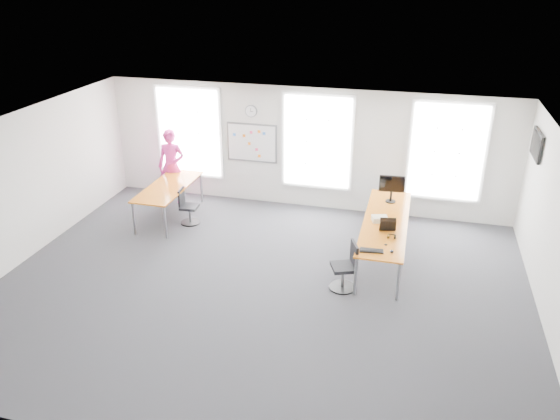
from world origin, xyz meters
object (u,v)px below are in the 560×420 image
(desk_left, at_px, (168,189))
(keyboard, at_px, (371,251))
(person, at_px, (172,166))
(monitor, at_px, (392,186))
(chair_left, at_px, (187,208))
(headphones, at_px, (391,236))
(chair_right, at_px, (346,269))
(desk_right, at_px, (385,223))

(desk_left, relative_size, keyboard, 5.10)
(person, relative_size, monitor, 3.06)
(chair_left, bearing_deg, keyboard, -116.98)
(person, xyz_separation_m, headphones, (5.64, -2.35, -0.09))
(chair_left, bearing_deg, chair_right, -119.94)
(chair_left, bearing_deg, desk_left, 66.01)
(chair_left, height_order, person, person)
(desk_left, height_order, keyboard, keyboard)
(chair_right, height_order, chair_left, chair_right)
(keyboard, xyz_separation_m, headphones, (0.31, 0.61, 0.03))
(chair_right, relative_size, person, 0.50)
(desk_left, relative_size, monitor, 3.61)
(headphones, bearing_deg, desk_right, 96.28)
(keyboard, xyz_separation_m, monitor, (0.17, 2.37, 0.36))
(chair_right, relative_size, keyboard, 2.16)
(chair_right, distance_m, chair_left, 4.44)
(chair_right, height_order, monitor, monitor)
(desk_right, bearing_deg, monitor, 88.78)
(headphones, relative_size, monitor, 0.26)
(desk_right, height_order, person, person)
(headphones, bearing_deg, chair_left, 159.57)
(person, bearing_deg, desk_right, -21.32)
(desk_right, relative_size, keyboard, 7.64)
(monitor, bearing_deg, chair_right, -109.50)
(desk_right, relative_size, person, 1.77)
(person, bearing_deg, chair_right, -36.83)
(chair_left, xyz_separation_m, monitor, (4.62, 0.55, 0.81))
(chair_left, xyz_separation_m, keyboard, (4.45, -1.83, 0.45))
(chair_right, distance_m, person, 5.78)
(monitor, bearing_deg, desk_left, 178.41)
(desk_right, xyz_separation_m, person, (-5.48, 1.60, 0.18))
(desk_left, height_order, headphones, headphones)
(desk_right, relative_size, chair_left, 3.89)
(keyboard, distance_m, monitor, 2.41)
(chair_right, bearing_deg, desk_left, -136.89)
(headphones, bearing_deg, desk_left, 159.05)
(person, bearing_deg, headphones, -27.68)
(person, xyz_separation_m, keyboard, (5.33, -2.96, -0.12))
(person, height_order, monitor, person)
(person, bearing_deg, monitor, -11.13)
(keyboard, height_order, headphones, headphones)
(chair_left, bearing_deg, person, 33.03)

